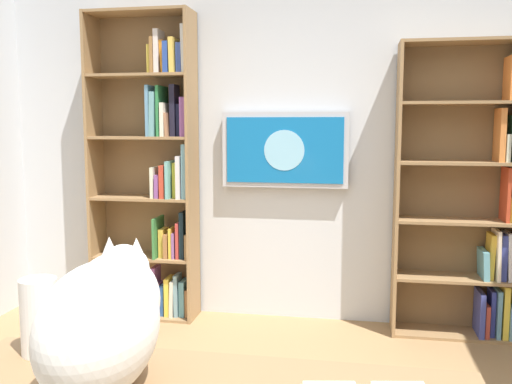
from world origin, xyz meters
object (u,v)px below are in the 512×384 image
at_px(bookshelf_right, 156,171).
at_px(wall_mounted_tv, 285,150).
at_px(bookshelf_left, 476,203).
at_px(cat, 105,318).
at_px(paper_towel_roll, 39,316).

height_order(bookshelf_right, wall_mounted_tv, bookshelf_right).
height_order(bookshelf_left, cat, bookshelf_left).
xyz_separation_m(bookshelf_left, wall_mounted_tv, (1.30, -0.08, 0.34)).
relative_size(bookshelf_left, cat, 3.46).
bearing_deg(bookshelf_right, paper_towel_roll, 102.35).
relative_size(bookshelf_left, wall_mounted_tv, 2.18).
height_order(wall_mounted_tv, cat, wall_mounted_tv).
height_order(bookshelf_right, paper_towel_roll, bookshelf_right).
bearing_deg(bookshelf_right, wall_mounted_tv, -174.88).
bearing_deg(paper_towel_roll, bookshelf_left, -125.49).
bearing_deg(bookshelf_right, cat, 107.68).
bearing_deg(cat, paper_towel_roll, -29.81).
distance_m(wall_mounted_tv, paper_towel_roll, 2.57).
relative_size(bookshelf_left, bookshelf_right, 0.88).
bearing_deg(cat, bookshelf_right, -72.32).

